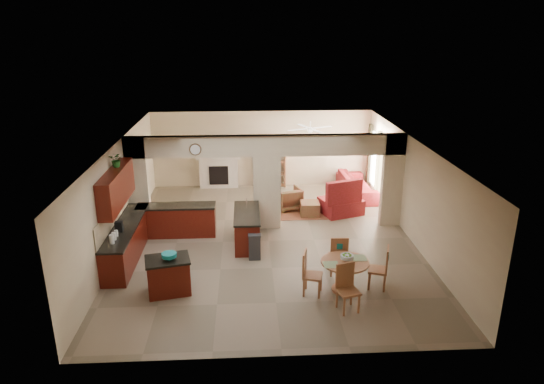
{
  "coord_description": "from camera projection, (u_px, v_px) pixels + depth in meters",
  "views": [
    {
      "loc": [
        -0.6,
        -12.37,
        5.75
      ],
      "look_at": [
        0.11,
        0.3,
        1.35
      ],
      "focal_mm": 32.0,
      "sensor_mm": 36.0,
      "label": 1
    }
  ],
  "objects": [
    {
      "name": "rug",
      "position": [
        302.0,
        212.0,
        15.63
      ],
      "size": [
        1.6,
        1.3,
        0.01
      ],
      "primitive_type": "cube",
      "color": "brown",
      "rests_on": "floor"
    },
    {
      "name": "shelving_unit",
      "position": [
        272.0,
        163.0,
        17.86
      ],
      "size": [
        1.0,
        0.32,
        1.8
      ],
      "primitive_type": "cube",
      "color": "#955633",
      "rests_on": "floor"
    },
    {
      "name": "plant",
      "position": [
        116.0,
        160.0,
        12.06
      ],
      "size": [
        0.39,
        0.35,
        0.38
      ],
      "primitive_type": "imported",
      "rotation": [
        0.0,
        0.0,
        -0.19
      ],
      "color": "#185015",
      "rests_on": "upper_cabinets"
    },
    {
      "name": "drape_b_left",
      "position": [
        378.0,
        164.0,
        16.61
      ],
      "size": [
        0.1,
        0.28,
        2.3
      ],
      "primitive_type": "cube",
      "color": "#3F2119",
      "rests_on": "wall_right"
    },
    {
      "name": "partition_center_pier",
      "position": [
        267.0,
        192.0,
        14.17
      ],
      "size": [
        0.8,
        0.25,
        2.2
      ],
      "primitive_type": "cube",
      "color": "beige",
      "rests_on": "floor"
    },
    {
      "name": "fireplace",
      "position": [
        219.0,
        171.0,
        17.86
      ],
      "size": [
        1.6,
        0.35,
        1.2
      ],
      "color": "beige",
      "rests_on": "floor"
    },
    {
      "name": "chair_west",
      "position": [
        309.0,
        271.0,
        10.77
      ],
      "size": [
        0.52,
        0.52,
        1.02
      ],
      "rotation": [
        0.0,
        0.0,
        1.3
      ],
      "color": "#955633",
      "rests_on": "floor"
    },
    {
      "name": "dining_table",
      "position": [
        345.0,
        271.0,
        10.9
      ],
      "size": [
        1.08,
        1.08,
        0.74
      ],
      "color": "#955633",
      "rests_on": "floor"
    },
    {
      "name": "ceiling",
      "position": [
        268.0,
        143.0,
        12.67
      ],
      "size": [
        10.0,
        10.0,
        0.0
      ],
      "primitive_type": "plane",
      "rotation": [
        3.14,
        0.0,
        0.0
      ],
      "color": "white",
      "rests_on": "wall_back"
    },
    {
      "name": "partition_right_pier",
      "position": [
        392.0,
        180.0,
        14.27
      ],
      "size": [
        0.6,
        0.25,
        2.8
      ],
      "primitive_type": "cube",
      "color": "beige",
      "rests_on": "floor"
    },
    {
      "name": "chair_north",
      "position": [
        338.0,
        254.0,
        11.56
      ],
      "size": [
        0.44,
        0.44,
        1.02
      ],
      "rotation": [
        0.0,
        0.0,
        3.09
      ],
      "color": "#955633",
      "rests_on": "floor"
    },
    {
      "name": "floor",
      "position": [
        269.0,
        241.0,
        13.59
      ],
      "size": [
        10.0,
        10.0,
        0.0
      ],
      "primitive_type": "plane",
      "color": "#7B6A55",
      "rests_on": "ground"
    },
    {
      "name": "peninsula",
      "position": [
        247.0,
        228.0,
        13.3
      ],
      "size": [
        0.7,
        1.85,
        0.91
      ],
      "color": "#470A08",
      "rests_on": "floor"
    },
    {
      "name": "drape_a_right",
      "position": [
        382.0,
        169.0,
        16.14
      ],
      "size": [
        0.1,
        0.28,
        2.3
      ],
      "primitive_type": "cube",
      "color": "#3F2119",
      "rests_on": "wall_right"
    },
    {
      "name": "glazed_door",
      "position": [
        381.0,
        171.0,
        16.43
      ],
      "size": [
        0.02,
        0.7,
        2.1
      ],
      "primitive_type": "cube",
      "color": "white",
      "rests_on": "wall_right"
    },
    {
      "name": "window_b",
      "position": [
        375.0,
        160.0,
        17.18
      ],
      "size": [
        0.02,
        0.9,
        1.9
      ],
      "primitive_type": "cube",
      "color": "white",
      "rests_on": "wall_right"
    },
    {
      "name": "trash_can",
      "position": [
        255.0,
        247.0,
        12.46
      ],
      "size": [
        0.3,
        0.26,
        0.64
      ],
      "primitive_type": "cube",
      "rotation": [
        0.0,
        0.0,
        0.02
      ],
      "color": "#29292B",
      "rests_on": "floor"
    },
    {
      "name": "ottoman",
      "position": [
        310.0,
        209.0,
        15.36
      ],
      "size": [
        0.61,
        0.61,
        0.43
      ],
      "primitive_type": "cube",
      "rotation": [
        0.0,
        0.0,
        -0.03
      ],
      "color": "maroon",
      "rests_on": "floor"
    },
    {
      "name": "wall_right",
      "position": [
        413.0,
        191.0,
        13.34
      ],
      "size": [
        0.0,
        10.0,
        10.0
      ],
      "primitive_type": "plane",
      "rotation": [
        1.57,
        0.0,
        -1.57
      ],
      "color": "beige",
      "rests_on": "floor"
    },
    {
      "name": "drape_a_left",
      "position": [
        392.0,
        179.0,
        15.01
      ],
      "size": [
        0.1,
        0.28,
        2.3
      ],
      "primitive_type": "cube",
      "color": "#3F2119",
      "rests_on": "wall_right"
    },
    {
      "name": "armchair",
      "position": [
        288.0,
        198.0,
        15.83
      ],
      "size": [
        0.97,
        0.98,
        0.72
      ],
      "primitive_type": "imported",
      "rotation": [
        0.0,
        0.0,
        3.43
      ],
      "color": "maroon",
      "rests_on": "floor"
    },
    {
      "name": "kitchen_counter",
      "position": [
        148.0,
        232.0,
        13.03
      ],
      "size": [
        2.52,
        3.29,
        1.48
      ],
      "color": "#470A08",
      "rests_on": "floor"
    },
    {
      "name": "fruit_bowl",
      "position": [
        347.0,
        257.0,
        10.83
      ],
      "size": [
        0.3,
        0.3,
        0.16
      ],
      "primitive_type": "cylinder",
      "color": "#55A523",
      "rests_on": "dining_table"
    },
    {
      "name": "wall_clock",
      "position": [
        195.0,
        150.0,
        13.48
      ],
      "size": [
        0.34,
        0.03,
        0.34
      ],
      "primitive_type": "cylinder",
      "rotation": [
        1.57,
        0.0,
        0.0
      ],
      "color": "#51351B",
      "rests_on": "partition_header"
    },
    {
      "name": "chair_east",
      "position": [
        382.0,
        266.0,
        10.99
      ],
      "size": [
        0.53,
        0.53,
        1.02
      ],
      "rotation": [
        0.0,
        0.0,
        4.4
      ],
      "color": "#955633",
      "rests_on": "floor"
    },
    {
      "name": "sofa",
      "position": [
        357.0,
        185.0,
        17.12
      ],
      "size": [
        2.51,
        1.03,
        0.73
      ],
      "primitive_type": "imported",
      "rotation": [
        0.0,
        0.0,
        1.59
      ],
      "color": "maroon",
      "rests_on": "floor"
    },
    {
      "name": "partition_header",
      "position": [
        267.0,
        146.0,
        13.71
      ],
      "size": [
        8.0,
        0.25,
        0.6
      ],
      "primitive_type": "cube",
      "color": "beige",
      "rests_on": "partition_center_pier"
    },
    {
      "name": "window_a",
      "position": [
        388.0,
        174.0,
        15.57
      ],
      "size": [
        0.02,
        0.9,
        1.9
      ],
      "primitive_type": "cube",
      "color": "white",
      "rests_on": "wall_right"
    },
    {
      "name": "partition_left_pier",
      "position": [
        138.0,
        185.0,
        13.87
      ],
      "size": [
        0.6,
        0.25,
        2.8
      ],
      "primitive_type": "cube",
      "color": "beige",
      "rests_on": "floor"
    },
    {
      "name": "wall_back",
      "position": [
        262.0,
        149.0,
        17.84
      ],
      "size": [
        8.0,
        0.0,
        8.0
      ],
      "primitive_type": "plane",
      "rotation": [
        1.57,
        0.0,
        0.0
      ],
      "color": "beige",
      "rests_on": "floor"
    },
    {
      "name": "chaise",
      "position": [
        341.0,
        206.0,
        15.51
      ],
      "size": [
        1.47,
        1.34,
        0.49
      ],
      "primitive_type": "cube",
      "rotation": [
        0.0,
        0.0,
        0.33
      ],
      "color": "maroon",
      "rests_on": "floor"
    },
    {
      "name": "wall_front",
      "position": [
        283.0,
        289.0,
        8.41
      ],
      "size": [
        8.0,
        0.0,
        8.0
      ],
      "primitive_type": "plane",
      "rotation": [
        -1.57,
        0.0,
        0.0
      ],
      "color": "beige",
      "rests_on": "floor"
    },
    {
      "name": "ceiling_fan",
      "position": [
        310.0,
        128.0,
        15.66
      ],
      "size": [
        1.0,
        1.0,
        0.1
      ],
      "primitive_type": "cylinder",
      "color": "white",
      "rests_on": "ceiling"
    },
    {
      "name": "drape_b_right",
      "position": [
        369.0,
        155.0,
        17.74
      ],
      "size": [
        0.1,
        0.28,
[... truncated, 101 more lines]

